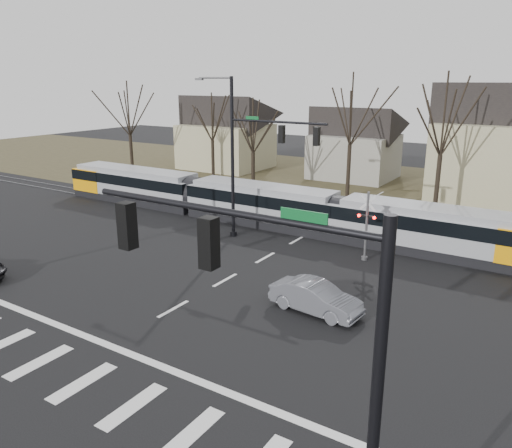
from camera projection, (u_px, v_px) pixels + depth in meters
The scene contains 15 objects.
ground at pixel (141, 327), 20.97m from camera, with size 140.00×140.00×0.00m, color black.
grass_verge at pixel (387, 190), 46.91m from camera, with size 140.00×28.00×0.01m, color #38331E.
crosswalk at pixel (60, 372), 17.73m from camera, with size 27.00×2.60×0.01m.
stop_line at pixel (108, 345), 19.51m from camera, with size 28.00×0.35×0.01m, color silver.
lane_dashes at pixel (311, 232), 33.94m from camera, with size 0.18×30.00×0.01m.
rail_pair at pixel (310, 233), 33.77m from camera, with size 90.00×1.52×0.06m.
tram at pixel (261, 203), 35.59m from camera, with size 37.46×2.78×2.84m.
sedan at pixel (316, 297), 22.14m from camera, with size 4.35×1.91×1.39m, color slate.
signal_pole_near_right at pixel (282, 345), 9.46m from camera, with size 6.72×0.44×8.00m.
signal_pole_far at pixel (253, 152), 30.76m from camera, with size 9.28×0.44×10.20m.
rail_crossing_signal at pixel (366, 228), 28.24m from camera, with size 1.08×0.36×4.00m.
tree_row at pixel (392, 145), 39.62m from camera, with size 59.20×7.20×10.00m.
house_a at pixel (226, 129), 57.59m from camera, with size 9.72×8.64×8.60m.
house_b at pixel (355, 140), 51.62m from camera, with size 8.64×7.56×7.65m.
house_c at pixel (501, 139), 41.63m from camera, with size 10.80×8.64×10.10m.
Camera 1 is at (14.23, -13.39, 10.01)m, focal length 35.00 mm.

